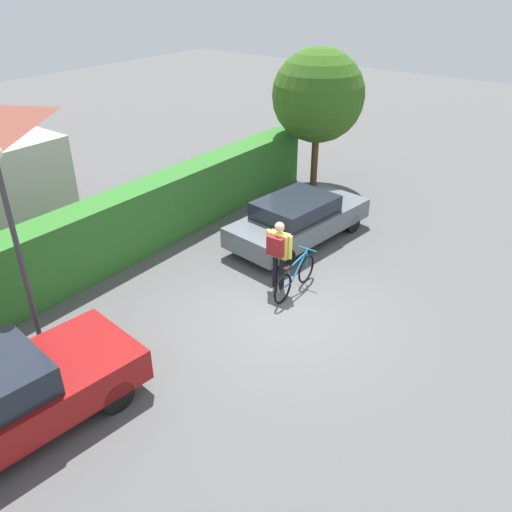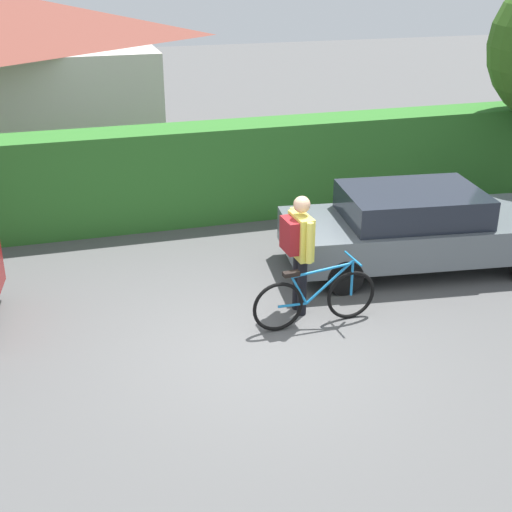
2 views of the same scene
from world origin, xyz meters
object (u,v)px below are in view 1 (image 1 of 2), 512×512
Objects in this scene: person_rider at (278,249)px; tree_kerbside at (318,96)px; bicycle at (295,277)px; fire_hydrant at (256,216)px; parked_car_far at (298,219)px; street_lamp at (13,229)px.

tree_kerbside is (6.26, 2.85, 2.03)m from person_rider.
tree_kerbside is (6.14, 3.26, 2.69)m from bicycle.
fire_hydrant is (2.14, 2.76, 0.02)m from bicycle.
person_rider reaches higher than bicycle.
parked_car_far is 2.59m from person_rider.
person_rider is (-0.12, 0.41, 0.67)m from bicycle.
tree_kerbside is (11.04, 0.44, 0.33)m from street_lamp.
tree_kerbside reaches higher than person_rider.
tree_kerbside reaches higher than parked_car_far.
person_rider is (-2.37, -0.97, 0.38)m from parked_car_far.
person_rider is at bearing -155.55° from tree_kerbside.
street_lamp is at bearing 168.70° from parked_car_far.
parked_car_far is 2.66m from bicycle.
street_lamp is 7.41m from fire_hydrant.
street_lamp is (-4.89, 2.81, 2.36)m from bicycle.
bicycle is 1.04× the size of person_rider.
fire_hydrant is at bearing 46.25° from person_rider.
parked_car_far is at bearing -154.27° from tree_kerbside.
bicycle is 7.46m from tree_kerbside.
bicycle is 2.22× the size of fire_hydrant.
parked_car_far is at bearing -84.98° from fire_hydrant.
fire_hydrant is at bearing -172.97° from tree_kerbside.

